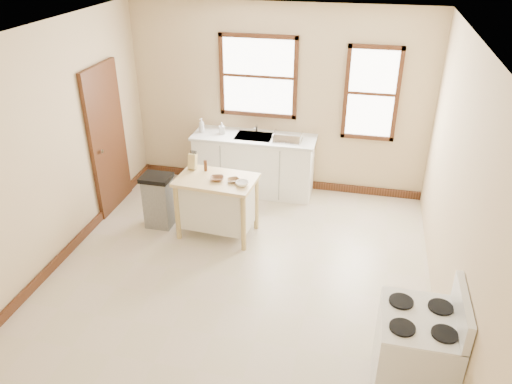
{
  "coord_description": "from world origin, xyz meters",
  "views": [
    {
      "loc": [
        1.28,
        -4.6,
        3.71
      ],
      "look_at": [
        0.14,
        0.4,
        0.96
      ],
      "focal_mm": 35.0,
      "sensor_mm": 36.0,
      "label": 1
    }
  ],
  "objects_px": {
    "bowl_b": "(234,180)",
    "gas_stove": "(416,345)",
    "soap_bottle_b": "(222,128)",
    "kitchen_island": "(217,206)",
    "pepper_grinder": "(205,166)",
    "bowl_a": "(217,179)",
    "knife_block": "(193,162)",
    "dish_rack": "(288,137)",
    "bowl_c": "(242,184)",
    "soap_bottle_a": "(202,125)",
    "trash_bin": "(159,201)"
  },
  "relations": [
    {
      "from": "bowl_b",
      "to": "trash_bin",
      "type": "xyz_separation_m",
      "value": [
        -1.09,
        0.06,
        -0.47
      ]
    },
    {
      "from": "dish_rack",
      "to": "knife_block",
      "type": "bearing_deg",
      "value": -136.16
    },
    {
      "from": "pepper_grinder",
      "to": "bowl_a",
      "type": "relative_size",
      "value": 0.86
    },
    {
      "from": "bowl_b",
      "to": "gas_stove",
      "type": "xyz_separation_m",
      "value": [
        2.17,
        -2.11,
        -0.28
      ]
    },
    {
      "from": "dish_rack",
      "to": "pepper_grinder",
      "type": "bearing_deg",
      "value": -130.26
    },
    {
      "from": "knife_block",
      "to": "trash_bin",
      "type": "xyz_separation_m",
      "value": [
        -0.46,
        -0.19,
        -0.55
      ]
    },
    {
      "from": "kitchen_island",
      "to": "trash_bin",
      "type": "distance_m",
      "value": 0.85
    },
    {
      "from": "bowl_b",
      "to": "gas_stove",
      "type": "relative_size",
      "value": 0.13
    },
    {
      "from": "bowl_a",
      "to": "gas_stove",
      "type": "xyz_separation_m",
      "value": [
        2.39,
        -2.11,
        -0.28
      ]
    },
    {
      "from": "knife_block",
      "to": "bowl_c",
      "type": "bearing_deg",
      "value": -22.66
    },
    {
      "from": "knife_block",
      "to": "trash_bin",
      "type": "relative_size",
      "value": 0.26
    },
    {
      "from": "soap_bottle_b",
      "to": "dish_rack",
      "type": "relative_size",
      "value": 0.43
    },
    {
      "from": "soap_bottle_b",
      "to": "gas_stove",
      "type": "distance_m",
      "value": 4.42
    },
    {
      "from": "knife_block",
      "to": "bowl_b",
      "type": "xyz_separation_m",
      "value": [
        0.63,
        -0.25,
        -0.08
      ]
    },
    {
      "from": "pepper_grinder",
      "to": "bowl_b",
      "type": "xyz_separation_m",
      "value": [
        0.44,
        -0.22,
        -0.06
      ]
    },
    {
      "from": "pepper_grinder",
      "to": "soap_bottle_b",
      "type": "bearing_deg",
      "value": 94.96
    },
    {
      "from": "knife_block",
      "to": "bowl_a",
      "type": "xyz_separation_m",
      "value": [
        0.41,
        -0.25,
        -0.08
      ]
    },
    {
      "from": "kitchen_island",
      "to": "bowl_a",
      "type": "height_order",
      "value": "bowl_a"
    },
    {
      "from": "soap_bottle_b",
      "to": "knife_block",
      "type": "bearing_deg",
      "value": -116.39
    },
    {
      "from": "knife_block",
      "to": "trash_bin",
      "type": "height_order",
      "value": "knife_block"
    },
    {
      "from": "bowl_a",
      "to": "bowl_b",
      "type": "bearing_deg",
      "value": 0.87
    },
    {
      "from": "kitchen_island",
      "to": "bowl_c",
      "type": "height_order",
      "value": "bowl_c"
    },
    {
      "from": "soap_bottle_a",
      "to": "pepper_grinder",
      "type": "height_order",
      "value": "soap_bottle_a"
    },
    {
      "from": "soap_bottle_a",
      "to": "bowl_b",
      "type": "relative_size",
      "value": 1.45
    },
    {
      "from": "pepper_grinder",
      "to": "trash_bin",
      "type": "xyz_separation_m",
      "value": [
        -0.64,
        -0.16,
        -0.52
      ]
    },
    {
      "from": "bowl_b",
      "to": "dish_rack",
      "type": "bearing_deg",
      "value": 69.81
    },
    {
      "from": "knife_block",
      "to": "gas_stove",
      "type": "distance_m",
      "value": 3.68
    },
    {
      "from": "soap_bottle_b",
      "to": "kitchen_island",
      "type": "height_order",
      "value": "soap_bottle_b"
    },
    {
      "from": "dish_rack",
      "to": "bowl_b",
      "type": "bearing_deg",
      "value": -109.72
    },
    {
      "from": "bowl_b",
      "to": "gas_stove",
      "type": "bearing_deg",
      "value": -44.2
    },
    {
      "from": "knife_block",
      "to": "bowl_c",
      "type": "relative_size",
      "value": 1.2
    },
    {
      "from": "trash_bin",
      "to": "gas_stove",
      "type": "height_order",
      "value": "gas_stove"
    },
    {
      "from": "soap_bottle_b",
      "to": "bowl_a",
      "type": "bearing_deg",
      "value": -98.19
    },
    {
      "from": "dish_rack",
      "to": "bowl_b",
      "type": "relative_size",
      "value": 2.77
    },
    {
      "from": "trash_bin",
      "to": "gas_stove",
      "type": "relative_size",
      "value": 0.67
    },
    {
      "from": "dish_rack",
      "to": "kitchen_island",
      "type": "bearing_deg",
      "value": -119.26
    },
    {
      "from": "dish_rack",
      "to": "bowl_c",
      "type": "xyz_separation_m",
      "value": [
        -0.34,
        -1.37,
        -0.12
      ]
    },
    {
      "from": "bowl_c",
      "to": "trash_bin",
      "type": "relative_size",
      "value": 0.22
    },
    {
      "from": "bowl_a",
      "to": "soap_bottle_a",
      "type": "bearing_deg",
      "value": 115.65
    },
    {
      "from": "kitchen_island",
      "to": "gas_stove",
      "type": "relative_size",
      "value": 0.89
    },
    {
      "from": "kitchen_island",
      "to": "knife_block",
      "type": "height_order",
      "value": "knife_block"
    },
    {
      "from": "pepper_grinder",
      "to": "bowl_c",
      "type": "distance_m",
      "value": 0.65
    },
    {
      "from": "pepper_grinder",
      "to": "bowl_b",
      "type": "relative_size",
      "value": 0.99
    },
    {
      "from": "pepper_grinder",
      "to": "gas_stove",
      "type": "bearing_deg",
      "value": -41.75
    },
    {
      "from": "soap_bottle_a",
      "to": "gas_stove",
      "type": "relative_size",
      "value": 0.19
    },
    {
      "from": "knife_block",
      "to": "bowl_c",
      "type": "xyz_separation_m",
      "value": [
        0.76,
        -0.32,
        -0.07
      ]
    },
    {
      "from": "trash_bin",
      "to": "pepper_grinder",
      "type": "bearing_deg",
      "value": 15.1
    },
    {
      "from": "soap_bottle_a",
      "to": "bowl_c",
      "type": "bearing_deg",
      "value": -33.28
    },
    {
      "from": "knife_block",
      "to": "bowl_b",
      "type": "relative_size",
      "value": 1.33
    },
    {
      "from": "dish_rack",
      "to": "bowl_a",
      "type": "distance_m",
      "value": 1.47
    }
  ]
}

